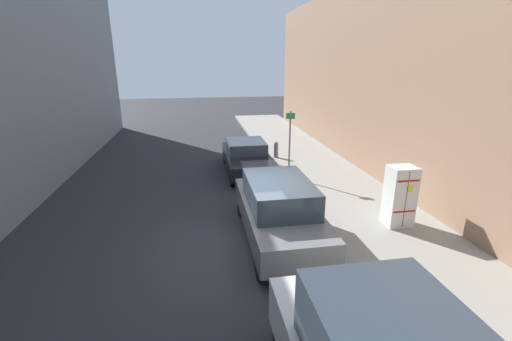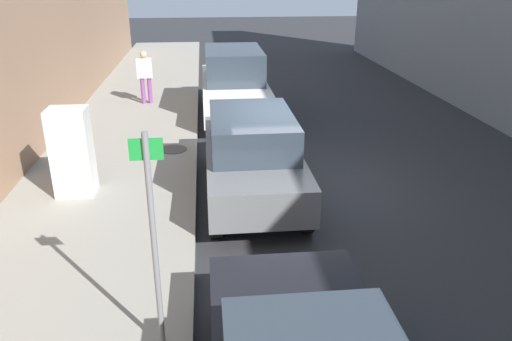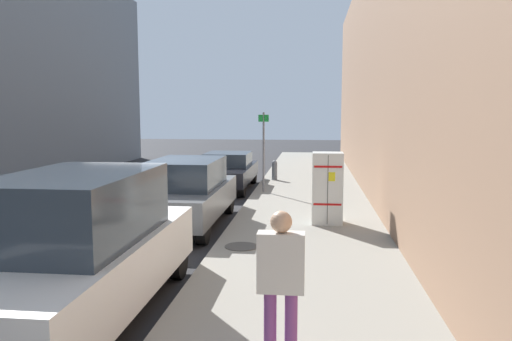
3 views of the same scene
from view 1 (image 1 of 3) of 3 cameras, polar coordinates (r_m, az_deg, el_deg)
The scene contains 9 objects.
ground_plane at distance 9.66m, azimuth -1.35°, elevation -12.30°, with size 80.00×80.00×0.00m, color #28282B.
sidewalk_slab at distance 10.87m, azimuth 20.41°, elevation -9.36°, with size 3.85×44.00×0.17m, color gray.
building_facade_near at distance 11.67m, azimuth 35.85°, elevation 11.15°, with size 2.17×39.60×8.31m, color #937056.
discarded_refrigerator at distance 10.89m, azimuth 22.84°, elevation -3.93°, with size 0.76×0.63×1.80m.
manhole_cover at distance 8.55m, azimuth 20.07°, elevation -16.51°, with size 0.70×0.70×0.02m, color #47443F.
street_sign_post at distance 14.05m, azimuth 5.64°, elevation 4.89°, with size 0.36×0.07×2.78m.
fire_hydrant at distance 17.28m, azimuth 3.35°, elevation 3.54°, with size 0.22×0.22×0.81m.
parked_sedan_dark at distance 15.47m, azimuth -1.56°, elevation 2.41°, with size 1.89×4.64×1.40m.
parked_suv_gray at distance 9.58m, azimuth 3.81°, elevation -6.50°, with size 1.90×4.71×1.76m.
Camera 1 is at (1.18, 8.27, 4.85)m, focal length 24.00 mm.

